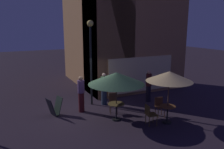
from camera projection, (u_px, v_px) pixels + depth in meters
ground_plane at (89, 113)px, 10.97m from camera, size 60.00×60.00×0.00m
cafe_building at (113, 26)px, 15.02m from camera, size 6.32×7.22×8.18m
street_lamp_near_corner at (91, 47)px, 11.56m from camera, size 0.33×0.33×4.41m
menu_sandwich_board at (54, 107)px, 10.61m from camera, size 0.75×0.70×0.86m
cafe_table_0 at (116, 108)px, 10.08m from camera, size 0.74×0.74×0.77m
cafe_table_1 at (167, 111)px, 9.78m from camera, size 0.67×0.67×0.77m
patio_umbrella_0 at (116, 78)px, 9.79m from camera, size 2.46×2.46×2.18m
patio_umbrella_1 at (169, 77)px, 9.45m from camera, size 1.95×1.95×2.29m
cafe_chair_0 at (113, 101)px, 10.90m from camera, size 0.48×0.48×0.98m
cafe_chair_1 at (150, 113)px, 9.54m from camera, size 0.51×0.51×0.90m
cafe_chair_2 at (159, 105)px, 10.55m from camera, size 0.47×0.47×0.88m
patron_standing_0 at (104, 89)px, 12.02m from camera, size 0.35×0.35×1.72m
patron_standing_1 at (149, 86)px, 12.48m from camera, size 0.31×0.31×1.77m
patron_standing_2 at (81, 94)px, 10.98m from camera, size 0.33×0.33×1.79m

